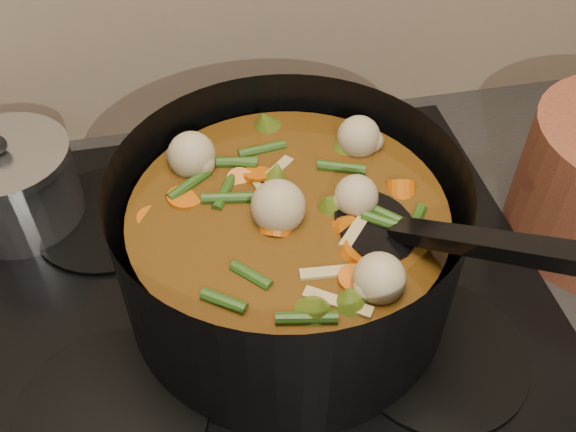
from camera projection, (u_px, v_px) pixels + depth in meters
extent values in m
cube|color=black|center=(260.00, 305.00, 0.74)|extent=(2.64, 0.64, 0.05)
cube|color=black|center=(259.00, 286.00, 0.72)|extent=(0.62, 0.54, 0.02)
cylinder|color=black|center=(113.00, 413.00, 0.60)|extent=(0.18, 0.18, 0.01)
cylinder|color=black|center=(438.00, 353.00, 0.64)|extent=(0.18, 0.18, 0.01)
cylinder|color=black|center=(110.00, 217.00, 0.77)|extent=(0.18, 0.18, 0.01)
cylinder|color=black|center=(365.00, 181.00, 0.82)|extent=(0.18, 0.18, 0.01)
cylinder|color=black|center=(288.00, 240.00, 0.64)|extent=(0.43, 0.43, 0.17)
cylinder|color=black|center=(288.00, 289.00, 0.69)|extent=(0.33, 0.33, 0.01)
cylinder|color=brown|center=(288.00, 250.00, 0.65)|extent=(0.31, 0.31, 0.12)
cylinder|color=orange|center=(334.00, 205.00, 0.62)|extent=(0.03, 0.04, 0.03)
cylinder|color=orange|center=(316.00, 160.00, 0.66)|extent=(0.05, 0.04, 0.03)
cylinder|color=orange|center=(223.00, 149.00, 0.68)|extent=(0.05, 0.05, 0.03)
cylinder|color=orange|center=(222.00, 215.00, 0.61)|extent=(0.04, 0.04, 0.03)
cylinder|color=orange|center=(232.00, 283.00, 0.55)|extent=(0.04, 0.04, 0.03)
cylinder|color=orange|center=(311.00, 243.00, 0.58)|extent=(0.05, 0.05, 0.03)
cylinder|color=orange|center=(373.00, 217.00, 0.60)|extent=(0.04, 0.04, 0.03)
cylinder|color=orange|center=(356.00, 150.00, 0.67)|extent=(0.04, 0.04, 0.03)
cylinder|color=orange|center=(268.00, 171.00, 0.65)|extent=(0.05, 0.05, 0.03)
cylinder|color=orange|center=(190.00, 195.00, 0.63)|extent=(0.04, 0.05, 0.03)
sphere|color=#C9B38D|center=(361.00, 190.00, 0.61)|extent=(0.05, 0.05, 0.05)
sphere|color=#C9B38D|center=(270.00, 153.00, 0.65)|extent=(0.05, 0.05, 0.05)
sphere|color=#C9B38D|center=(214.00, 217.00, 0.58)|extent=(0.05, 0.05, 0.05)
sphere|color=#C9B38D|center=(318.00, 254.00, 0.55)|extent=(0.05, 0.05, 0.05)
sphere|color=#C9B38D|center=(355.00, 180.00, 0.62)|extent=(0.05, 0.05, 0.05)
cone|color=#596F1B|center=(215.00, 265.00, 0.55)|extent=(0.05, 0.05, 0.04)
cone|color=#596F1B|center=(348.00, 272.00, 0.55)|extent=(0.05, 0.05, 0.04)
cone|color=#596F1B|center=(384.00, 187.00, 0.62)|extent=(0.05, 0.05, 0.04)
cone|color=#596F1B|center=(292.00, 140.00, 0.67)|extent=(0.05, 0.05, 0.04)
cone|color=#596F1B|center=(195.00, 181.00, 0.63)|extent=(0.05, 0.05, 0.04)
cone|color=#596F1B|center=(220.00, 268.00, 0.55)|extent=(0.05, 0.05, 0.04)
cone|color=#596F1B|center=(353.00, 270.00, 0.55)|extent=(0.05, 0.05, 0.04)
cylinder|color=#2F5318|center=(313.00, 175.00, 0.64)|extent=(0.01, 0.04, 0.01)
cylinder|color=#2F5318|center=(252.00, 135.00, 0.68)|extent=(0.04, 0.04, 0.01)
cylinder|color=#2F5318|center=(199.00, 182.00, 0.63)|extent=(0.05, 0.02, 0.01)
cylinder|color=#2F5318|center=(217.00, 233.00, 0.58)|extent=(0.03, 0.05, 0.01)
cylinder|color=#2F5318|center=(274.00, 247.00, 0.57)|extent=(0.03, 0.05, 0.01)
cylinder|color=#2F5318|center=(367.00, 287.00, 0.54)|extent=(0.05, 0.02, 0.01)
cylinder|color=#2F5318|center=(388.00, 215.00, 0.60)|extent=(0.04, 0.04, 0.01)
cylinder|color=#2F5318|center=(342.00, 172.00, 0.64)|extent=(0.01, 0.04, 0.01)
cylinder|color=#2F5318|center=(287.00, 171.00, 0.64)|extent=(0.04, 0.04, 0.01)
cylinder|color=#2F5318|center=(201.00, 156.00, 0.66)|extent=(0.05, 0.02, 0.01)
cylinder|color=#2F5318|center=(188.00, 219.00, 0.59)|extent=(0.03, 0.05, 0.01)
cylinder|color=#2F5318|center=(244.00, 257.00, 0.56)|extent=(0.03, 0.04, 0.01)
cylinder|color=#2F5318|center=(305.00, 246.00, 0.57)|extent=(0.05, 0.02, 0.01)
cube|color=tan|center=(201.00, 227.00, 0.59)|extent=(0.05, 0.01, 0.00)
cube|color=tan|center=(323.00, 271.00, 0.55)|extent=(0.02, 0.05, 0.00)
cube|color=tan|center=(365.00, 183.00, 0.63)|extent=(0.05, 0.03, 0.00)
cube|color=tan|center=(250.00, 156.00, 0.66)|extent=(0.04, 0.04, 0.00)
cube|color=tan|center=(208.00, 241.00, 0.58)|extent=(0.03, 0.05, 0.00)
ellipsoid|color=black|center=(375.00, 226.00, 0.59)|extent=(0.09, 0.10, 0.01)
cube|color=black|center=(503.00, 246.00, 0.50)|extent=(0.13, 0.18, 0.12)
cylinder|color=silver|center=(15.00, 189.00, 0.75)|extent=(0.14, 0.14, 0.09)
cylinder|color=silver|center=(2.00, 156.00, 0.71)|extent=(0.15, 0.15, 0.01)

